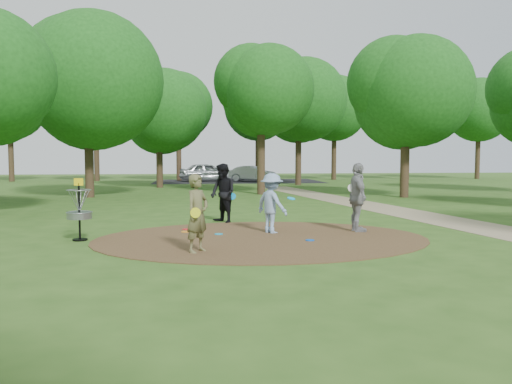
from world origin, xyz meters
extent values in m
plane|color=#2D5119|center=(0.00, 0.00, 0.00)|extent=(100.00, 100.00, 0.00)
cylinder|color=#47301C|center=(0.00, 0.00, 0.01)|extent=(8.40, 8.40, 0.02)
cube|color=#8C7A5B|center=(6.50, 2.00, 0.01)|extent=(7.55, 39.89, 0.01)
cube|color=black|center=(2.00, 30.00, 0.00)|extent=(14.00, 8.00, 0.01)
imported|color=brown|center=(-1.62, -1.64, 0.85)|extent=(0.71, 0.73, 1.69)
cylinder|color=#F4F81B|center=(-1.66, -1.91, 0.89)|extent=(0.22, 0.10, 0.22)
imported|color=#85A2C7|center=(0.39, 0.86, 0.81)|extent=(1.09, 1.20, 1.62)
cylinder|color=#0DA8E9|center=(0.91, 0.81, 0.95)|extent=(0.31, 0.31, 0.08)
imported|color=black|center=(-0.79, 3.21, 0.93)|extent=(1.08, 1.14, 1.86)
cylinder|color=#0D98DE|center=(-0.49, 3.23, 0.83)|extent=(0.23, 0.13, 0.22)
imported|color=gray|center=(2.76, 0.80, 0.95)|extent=(0.47, 1.11, 1.90)
cylinder|color=silver|center=(2.59, 0.83, 1.21)|extent=(0.22, 0.06, 0.22)
cylinder|color=#19A0CD|center=(-1.05, 0.72, 0.03)|extent=(0.22, 0.22, 0.02)
cylinder|color=blue|center=(1.11, -0.53, 0.03)|extent=(0.22, 0.22, 0.02)
cylinder|color=red|center=(-1.92, 1.71, 0.03)|extent=(0.22, 0.22, 0.02)
imported|color=#AEB2B7|center=(-0.59, 30.40, 0.79)|extent=(4.90, 2.79, 1.57)
imported|color=#A3A3AA|center=(3.20, 29.53, 0.66)|extent=(4.25, 2.97, 1.33)
cylinder|color=orange|center=(-1.94, 1.26, 0.03)|extent=(0.22, 0.22, 0.02)
cylinder|color=black|center=(-4.50, 0.30, 0.68)|extent=(0.05, 0.05, 1.35)
cylinder|color=black|center=(-4.50, 0.30, 0.02)|extent=(0.36, 0.36, 0.04)
cylinder|color=gray|center=(-4.50, 0.30, 0.62)|extent=(0.60, 0.60, 0.16)
torus|color=gray|center=(-4.50, 0.30, 0.70)|extent=(0.63, 0.63, 0.03)
torus|color=gray|center=(-4.50, 0.30, 1.25)|extent=(0.58, 0.58, 0.02)
cube|color=yellow|center=(-4.50, 0.30, 1.45)|extent=(0.22, 0.02, 0.18)
cylinder|color=#332316|center=(-7.00, 14.00, 1.90)|extent=(0.44, 0.44, 3.80)
sphere|color=#174B14|center=(-7.00, 14.00, 5.69)|extent=(6.86, 6.86, 6.86)
cylinder|color=#332316|center=(2.00, 15.00, 2.09)|extent=(0.44, 0.44, 4.18)
sphere|color=#174B14|center=(2.00, 15.00, 5.52)|extent=(4.89, 4.89, 4.89)
cylinder|color=#332316|center=(9.00, 12.00, 1.80)|extent=(0.44, 0.44, 3.61)
sphere|color=#174B14|center=(9.00, 12.00, 5.14)|extent=(5.58, 5.58, 5.58)
cylinder|color=#332316|center=(-4.00, 22.00, 1.71)|extent=(0.44, 0.44, 3.42)
sphere|color=#174B14|center=(-4.00, 22.00, 4.96)|extent=(5.60, 5.60, 5.60)
cylinder|color=#332316|center=(6.00, 24.00, 2.19)|extent=(0.44, 0.44, 4.37)
sphere|color=#174B14|center=(6.00, 24.00, 6.06)|extent=(6.13, 6.13, 6.13)
camera|label=1|loc=(-1.69, -12.35, 2.05)|focal=35.00mm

